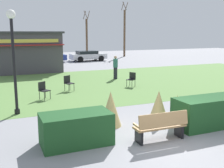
{
  "coord_description": "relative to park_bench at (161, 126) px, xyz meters",
  "views": [
    {
      "loc": [
        -4.57,
        -6.44,
        3.36
      ],
      "look_at": [
        0.01,
        4.38,
        1.14
      ],
      "focal_mm": 43.95,
      "sensor_mm": 36.0,
      "label": 1
    }
  ],
  "objects": [
    {
      "name": "hedge_left",
      "position": [
        -2.51,
        0.77,
        0.01
      ],
      "size": [
        2.11,
        1.1,
        0.98
      ],
      "primitive_type": "cube",
      "color": "#1E4C23",
      "rests_on": "ground_plane"
    },
    {
      "name": "cafe_chair_west",
      "position": [
        -2.5,
        6.98,
        0.05
      ],
      "size": [
        0.6,
        0.6,
        0.89
      ],
      "color": "black",
      "rests_on": "ground_plane"
    },
    {
      "name": "tree_right_bg",
      "position": [
        12.05,
        27.97,
        2.87
      ],
      "size": [
        0.91,
        0.96,
        7.43
      ],
      "color": "brown",
      "rests_on": "ground_plane"
    },
    {
      "name": "cafe_chair_north",
      "position": [
        3.15,
        8.2,
        0.05
      ],
      "size": [
        0.61,
        0.61,
        0.89
      ],
      "color": "black",
      "rests_on": "ground_plane"
    },
    {
      "name": "ornamental_grass_behind_left",
      "position": [
        0.91,
        1.58,
        0.13
      ],
      "size": [
        0.79,
        0.79,
        1.22
      ],
      "primitive_type": "cone",
      "color": "tan",
      "rests_on": "ground_plane"
    },
    {
      "name": "tree_left_bg",
      "position": [
        7.2,
        29.96,
        2.28
      ],
      "size": [
        0.91,
        0.96,
        6.24
      ],
      "color": "brown",
      "rests_on": "ground_plane"
    },
    {
      "name": "ground_plane",
      "position": [
        -0.01,
        -0.47,
        -0.48
      ],
      "size": [
        80.0,
        80.0,
        0.0
      ],
      "primitive_type": "plane",
      "color": "gray"
    },
    {
      "name": "hedge_right",
      "position": [
        2.31,
        0.49,
        0.06
      ],
      "size": [
        2.52,
        1.1,
        1.07
      ],
      "primitive_type": "cube",
      "color": "#1E4C23",
      "rests_on": "ground_plane"
    },
    {
      "name": "lamppost_mid",
      "position": [
        -3.94,
        4.8,
        2.19
      ],
      "size": [
        0.36,
        0.36,
        4.24
      ],
      "color": "black",
      "rests_on": "ground_plane"
    },
    {
      "name": "ornamental_grass_behind_right",
      "position": [
        -0.91,
        1.91,
        0.16
      ],
      "size": [
        0.79,
        0.79,
        1.28
      ],
      "primitive_type": "cone",
      "color": "tan",
      "rests_on": "ground_plane"
    },
    {
      "name": "park_bench",
      "position": [
        0.0,
        0.0,
        0.0
      ],
      "size": [
        1.71,
        0.57,
        0.95
      ],
      "color": "tan",
      "rests_on": "ground_plane"
    },
    {
      "name": "lawn_patch",
      "position": [
        -0.01,
        10.13,
        -0.48
      ],
      "size": [
        36.0,
        12.0,
        0.01
      ],
      "primitive_type": "cube",
      "color": "#5B8442",
      "rests_on": "ground_plane"
    },
    {
      "name": "parked_car_center_slot",
      "position": [
        0.58,
        24.25,
        0.16
      ],
      "size": [
        4.31,
        2.27,
        1.2
      ],
      "color": "navy",
      "rests_on": "ground_plane"
    },
    {
      "name": "food_kiosk",
      "position": [
        -3.08,
        17.77,
        1.25
      ],
      "size": [
        7.67,
        4.32,
        3.43
      ],
      "color": "#47424C",
      "rests_on": "ground_plane"
    },
    {
      "name": "cafe_chair_center",
      "position": [
        -0.84,
        8.47,
        0.05
      ],
      "size": [
        0.58,
        0.58,
        0.89
      ],
      "color": "black",
      "rests_on": "ground_plane"
    },
    {
      "name": "ornamental_grass_behind_center",
      "position": [
        1.74,
        1.57,
        0.02
      ],
      "size": [
        0.51,
        0.51,
        0.99
      ],
      "primitive_type": "cone",
      "color": "tan",
      "rests_on": "ground_plane"
    },
    {
      "name": "parked_car_east_slot",
      "position": [
        5.48,
        24.25,
        0.16
      ],
      "size": [
        4.29,
        2.22,
        1.2
      ],
      "color": "silver",
      "rests_on": "ground_plane"
    },
    {
      "name": "person_strolling",
      "position": [
        3.36,
        11.24,
        0.38
      ],
      "size": [
        0.34,
        0.34,
        1.69
      ],
      "rotation": [
        0.0,
        0.0,
        5.95
      ],
      "color": "#23232D",
      "rests_on": "ground_plane"
    }
  ]
}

